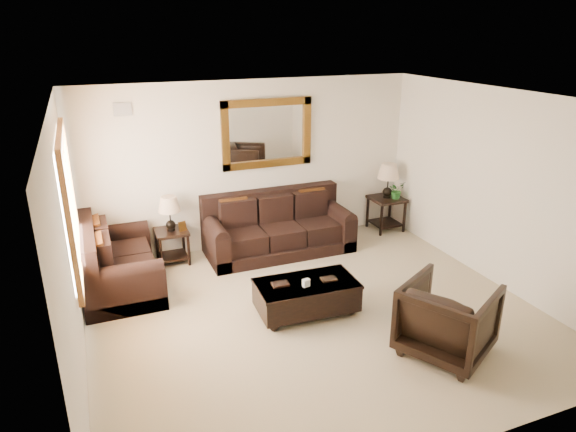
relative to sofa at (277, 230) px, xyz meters
name	(u,v)px	position (x,y,z in m)	size (l,w,h in m)	color
room	(317,214)	(-0.26, -2.04, 1.00)	(5.51, 5.01, 2.71)	tan
window	(70,203)	(-2.96, -1.14, 1.20)	(0.07, 1.96, 1.66)	white
mirror	(267,134)	(0.00, 0.42, 1.50)	(1.50, 0.06, 1.10)	#502910
air_vent	(122,109)	(-2.16, 0.44, 2.00)	(0.25, 0.02, 0.18)	#999999
sofa	(277,230)	(0.00, 0.00, 0.00)	(2.33, 1.00, 0.95)	black
loveseat	(115,266)	(-2.55, -0.41, 0.01)	(1.01, 1.71, 0.96)	black
end_table_left	(170,220)	(-1.67, 0.17, 0.35)	(0.49, 0.49, 1.07)	black
end_table_right	(388,187)	(2.14, 0.14, 0.45)	(0.55, 0.55, 1.22)	black
coffee_table	(306,294)	(-0.36, -1.97, -0.08)	(1.30, 0.75, 0.54)	black
armchair	(448,316)	(0.74, -3.33, 0.12)	(0.90, 0.84, 0.93)	black
potted_plant	(396,192)	(2.26, 0.04, 0.38)	(0.27, 0.30, 0.24)	#1C501B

